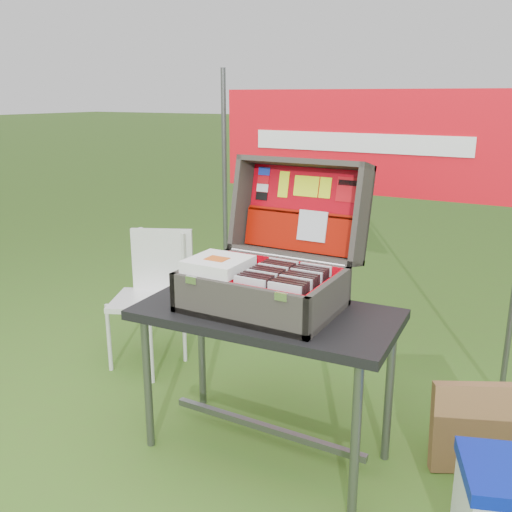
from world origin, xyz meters
The scene contains 90 objects.
ground centered at (0.00, 0.00, 0.00)m, with size 80.00×80.00×0.00m, color #416320.
table centered at (-0.02, 0.09, 0.34)m, with size 1.09×0.54×0.68m, color black, non-canonical shape.
table_top centered at (-0.02, 0.09, 0.66)m, with size 1.09×0.54×0.04m, color black.
table_leg_fl centered at (-0.50, -0.12, 0.32)m, with size 0.04×0.04×0.64m, color #59595B.
table_leg_fr centered at (0.47, -0.12, 0.32)m, with size 0.04×0.04×0.64m, color #59595B.
table_leg_bl centered at (-0.50, 0.30, 0.32)m, with size 0.04×0.04×0.64m, color #59595B.
table_leg_br centered at (0.47, 0.30, 0.32)m, with size 0.04×0.04×0.64m, color #59595B.
table_brace centered at (-0.02, 0.09, 0.12)m, with size 0.94×0.03×0.03m, color #59595B.
suitcase centered at (-0.04, 0.16, 0.97)m, with size 0.62×0.60×0.58m, color #413B33, non-canonical shape.
suitcase_base_bottom centered at (-0.04, 0.10, 0.69)m, with size 0.62×0.44×0.02m, color #413B33.
suitcase_base_wall_front centered at (-0.04, -0.11, 0.76)m, with size 0.62×0.02×0.17m, color #413B33.
suitcase_base_wall_back centered at (-0.04, 0.31, 0.76)m, with size 0.62×0.02×0.17m, color #413B33.
suitcase_base_wall_left centered at (-0.34, 0.10, 0.76)m, with size 0.02×0.44×0.17m, color #413B33.
suitcase_base_wall_right centered at (0.26, 0.10, 0.76)m, with size 0.02×0.44×0.17m, color #413B33.
suitcase_liner_floor centered at (-0.04, 0.10, 0.71)m, with size 0.57×0.40×0.01m, color #C5000E.
suitcase_latch_left centered at (-0.24, -0.12, 0.84)m, with size 0.05×0.01×0.03m, color silver.
suitcase_latch_right centered at (0.16, -0.12, 0.84)m, with size 0.05×0.01×0.03m, color silver.
suitcase_hinge centered at (-0.04, 0.33, 0.85)m, with size 0.02×0.02×0.56m, color silver.
suitcase_lid_back centered at (-0.04, 0.53, 1.03)m, with size 0.62×0.44×0.02m, color #413B33.
suitcase_lid_rim_far centered at (-0.04, 0.50, 1.25)m, with size 0.62×0.02×0.17m, color #413B33.
suitcase_lid_rim_near centered at (-0.04, 0.41, 0.84)m, with size 0.62×0.02×0.17m, color #413B33.
suitcase_lid_rim_left centered at (-0.34, 0.46, 1.04)m, with size 0.02×0.44×0.17m, color #413B33.
suitcase_lid_rim_right centered at (0.26, 0.46, 1.04)m, with size 0.02×0.44×0.17m, color #413B33.
suitcase_lid_liner centered at (-0.04, 0.51, 1.03)m, with size 0.57×0.39×0.01m, color #C5000E.
suitcase_liner_wall_front centered at (-0.04, -0.09, 0.77)m, with size 0.57×0.01×0.14m, color #C5000E.
suitcase_liner_wall_back centered at (-0.04, 0.30, 0.77)m, with size 0.57×0.01×0.14m, color #C5000E.
suitcase_liner_wall_left centered at (-0.33, 0.10, 0.77)m, with size 0.01×0.40×0.14m, color #C5000E.
suitcase_liner_wall_right centered at (0.24, 0.10, 0.77)m, with size 0.01×0.40×0.14m, color #C5000E.
suitcase_lid_pocket centered at (-0.04, 0.47, 0.93)m, with size 0.55×0.18×0.03m, color #920E03.
suitcase_pocket_edge centered at (-0.04, 0.48, 1.02)m, with size 0.54×0.02×0.02m, color #920E03.
suitcase_pocket_cd centered at (0.02, 0.46, 0.97)m, with size 0.14×0.14×0.01m, color silver.
lid_sticker_cc_a centered at (-0.27, 0.54, 1.19)m, with size 0.06×0.04×0.00m, color #1933B2.
lid_sticker_cc_b centered at (-0.27, 0.53, 1.15)m, with size 0.06×0.04×0.00m, color red.
lid_sticker_cc_c centered at (-0.27, 0.52, 1.11)m, with size 0.06×0.04×0.00m, color white.
lid_sticker_cc_d centered at (-0.27, 0.52, 1.07)m, with size 0.06×0.04×0.00m, color black.
lid_card_neon_tall centered at (-0.16, 0.53, 1.14)m, with size 0.05×0.12×0.00m, color #E2FD19.
lid_card_neon_main centered at (-0.04, 0.53, 1.14)m, with size 0.12×0.09×0.00m, color #E2FD19.
lid_card_neon_small centered at (0.05, 0.53, 1.14)m, with size 0.06×0.09×0.00m, color #E2FD19.
lid_sticker_band centered at (0.16, 0.53, 1.14)m, with size 0.11×0.11×0.00m, color red.
lid_sticker_band_bar centered at (0.16, 0.54, 1.17)m, with size 0.10×0.02×0.00m, color black.
cd_left_0 centered at (0.00, -0.07, 0.79)m, with size 0.14×0.01×0.16m, color silver.
cd_left_1 centered at (0.00, -0.04, 0.79)m, with size 0.14×0.01×0.16m, color black.
cd_left_2 centered at (0.00, -0.02, 0.79)m, with size 0.14×0.01×0.16m, color black.
cd_left_3 centered at (0.00, 0.00, 0.79)m, with size 0.14×0.01×0.16m, color black.
cd_left_4 centered at (0.00, 0.03, 0.79)m, with size 0.14×0.01×0.16m, color silver.
cd_left_5 centered at (0.00, 0.05, 0.79)m, with size 0.14×0.01×0.16m, color black.
cd_left_6 centered at (0.00, 0.08, 0.79)m, with size 0.14×0.01×0.16m, color black.
cd_left_7 centered at (0.00, 0.10, 0.79)m, with size 0.14×0.01×0.16m, color black.
cd_left_8 centered at (0.00, 0.13, 0.79)m, with size 0.14×0.01×0.16m, color silver.
cd_left_9 centered at (0.00, 0.15, 0.79)m, with size 0.14×0.01×0.16m, color black.
cd_left_10 centered at (0.00, 0.18, 0.79)m, with size 0.14×0.01×0.16m, color black.
cd_left_11 centered at (0.00, 0.20, 0.79)m, with size 0.14×0.01×0.16m, color black.
cd_left_12 centered at (0.00, 0.22, 0.79)m, with size 0.14×0.01×0.16m, color silver.
cd_right_0 centered at (0.15, -0.07, 0.79)m, with size 0.14×0.01×0.16m, color silver.
cd_right_1 centered at (0.15, -0.04, 0.79)m, with size 0.14×0.01×0.16m, color black.
cd_right_2 centered at (0.15, -0.02, 0.79)m, with size 0.14×0.01×0.16m, color black.
cd_right_3 centered at (0.15, 0.00, 0.79)m, with size 0.14×0.01×0.16m, color black.
cd_right_4 centered at (0.15, 0.03, 0.79)m, with size 0.14×0.01×0.16m, color silver.
cd_right_5 centered at (0.15, 0.05, 0.79)m, with size 0.14×0.01×0.16m, color black.
cd_right_6 centered at (0.15, 0.08, 0.79)m, with size 0.14×0.01×0.16m, color black.
cd_right_7 centered at (0.15, 0.10, 0.79)m, with size 0.14×0.01×0.16m, color black.
cd_right_8 centered at (0.15, 0.13, 0.79)m, with size 0.14×0.01×0.16m, color silver.
cd_right_9 centered at (0.15, 0.15, 0.79)m, with size 0.14×0.01×0.16m, color black.
cd_right_10 centered at (0.15, 0.18, 0.79)m, with size 0.14×0.01×0.16m, color black.
cd_right_11 centered at (0.15, 0.20, 0.79)m, with size 0.14×0.01×0.16m, color black.
cd_right_12 centered at (0.15, 0.22, 0.79)m, with size 0.14×0.01×0.16m, color silver.
songbook_0 centered at (-0.20, 0.02, 0.85)m, with size 0.23×0.23×0.01m, color white.
songbook_1 centered at (-0.20, 0.02, 0.85)m, with size 0.23×0.23×0.01m, color white.
songbook_2 centered at (-0.20, 0.02, 0.86)m, with size 0.23×0.23×0.01m, color white.
songbook_3 centered at (-0.20, 0.02, 0.86)m, with size 0.23×0.23×0.01m, color white.
songbook_4 centered at (-0.20, 0.02, 0.87)m, with size 0.23×0.23×0.01m, color white.
songbook_5 centered at (-0.20, 0.02, 0.87)m, with size 0.23×0.23×0.01m, color white.
songbook_6 centered at (-0.20, 0.02, 0.88)m, with size 0.23×0.23×0.01m, color white.
songbook_7 centered at (-0.20, 0.02, 0.88)m, with size 0.23×0.23×0.01m, color white.
songbook_8 centered at (-0.20, 0.02, 0.89)m, with size 0.23×0.23×0.01m, color white.
songbook_9 centered at (-0.20, 0.02, 0.89)m, with size 0.23×0.23×0.01m, color white.
songbook_graphic centered at (-0.20, 0.01, 0.90)m, with size 0.09×0.07×0.00m, color #D85919.
chair centered at (-1.02, 0.50, 0.40)m, with size 0.36×0.40×0.80m, color silver, non-canonical shape.
chair_seat centered at (-1.02, 0.50, 0.41)m, with size 0.36×0.36×0.03m, color silver.
chair_backrest centered at (-1.02, 0.67, 0.61)m, with size 0.36×0.03×0.38m, color silver.
chair_leg_fl centered at (-1.18, 0.35, 0.20)m, with size 0.02×0.02×0.41m, color silver.
chair_leg_fr centered at (-0.87, 0.35, 0.20)m, with size 0.02×0.02×0.41m, color silver.
chair_leg_bl centered at (-1.18, 0.65, 0.20)m, with size 0.02×0.02×0.41m, color silver.
chair_leg_br centered at (-0.87, 0.65, 0.20)m, with size 0.02×0.02×0.41m, color silver.
chair_upright_left centered at (-1.18, 0.67, 0.60)m, with size 0.02×0.02×0.38m, color silver.
chair_upright_right centered at (-0.87, 0.67, 0.60)m, with size 0.02×0.02×0.38m, color silver.
cardboard_box centered at (0.81, 0.42, 0.19)m, with size 0.37×0.06×0.39m, color brown.
banner_post_left centered at (-0.85, 1.10, 0.85)m, with size 0.03×0.03×1.70m, color #59595B.
banner centered at (0.00, 1.09, 1.30)m, with size 1.60×0.01×0.55m, color red.
banner_text centered at (0.00, 1.08, 1.30)m, with size 1.20×0.00×0.10m, color white.
Camera 1 is at (1.03, -1.87, 1.54)m, focal length 40.00 mm.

